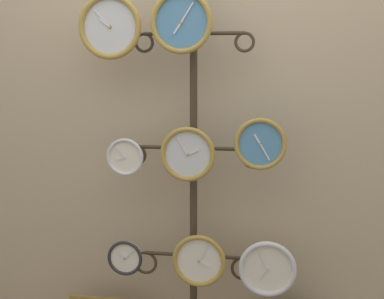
% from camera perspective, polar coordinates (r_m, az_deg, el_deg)
% --- Properties ---
extents(shop_wall, '(4.40, 0.04, 2.80)m').
position_cam_1_polar(shop_wall, '(2.92, 0.68, 5.39)').
color(shop_wall, tan).
rests_on(shop_wall, ground_plane).
extents(display_stand, '(0.72, 0.34, 2.05)m').
position_cam_1_polar(display_stand, '(2.88, 0.16, -7.68)').
color(display_stand, '#382D1E').
rests_on(display_stand, ground_plane).
extents(clock_top_left, '(0.33, 0.04, 0.33)m').
position_cam_1_polar(clock_top_left, '(2.78, -8.74, 12.81)').
color(clock_top_left, silver).
extents(clock_top_center, '(0.31, 0.04, 0.31)m').
position_cam_1_polar(clock_top_center, '(2.66, -1.12, 13.41)').
color(clock_top_center, '#4C84B2').
extents(clock_middle_left, '(0.20, 0.04, 0.20)m').
position_cam_1_polar(clock_middle_left, '(2.80, -7.13, -0.78)').
color(clock_middle_left, silver).
extents(clock_middle_center, '(0.28, 0.04, 0.28)m').
position_cam_1_polar(clock_middle_center, '(2.72, -0.45, -0.50)').
color(clock_middle_center, silver).
extents(clock_middle_right, '(0.26, 0.04, 0.26)m').
position_cam_1_polar(clock_middle_right, '(2.65, 7.32, 0.60)').
color(clock_middle_right, '#4C84B2').
extents(clock_bottom_left, '(0.19, 0.04, 0.19)m').
position_cam_1_polar(clock_bottom_left, '(2.93, -7.14, -11.39)').
color(clock_bottom_left, silver).
extents(clock_bottom_center, '(0.28, 0.04, 0.28)m').
position_cam_1_polar(clock_bottom_center, '(2.83, 0.76, -11.77)').
color(clock_bottom_center, silver).
extents(clock_bottom_right, '(0.30, 0.04, 0.30)m').
position_cam_1_polar(clock_bottom_right, '(2.82, 8.04, -12.48)').
color(clock_bottom_right, silver).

